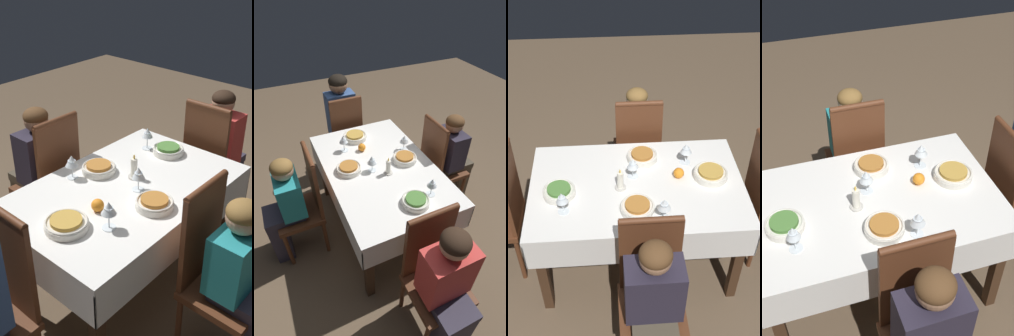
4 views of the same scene
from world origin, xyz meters
TOP-DOWN VIEW (x-y plane):
  - ground_plane at (0.00, 0.00)m, footprint 8.00×8.00m
  - dining_table at (0.00, 0.00)m, footprint 1.36×0.86m
  - chair_north at (0.06, 0.64)m, footprint 0.37×0.37m
  - chair_south at (0.03, -0.64)m, footprint 0.37×0.37m
  - person_child_teal at (0.06, 0.81)m, footprint 0.30×0.33m
  - person_child_dark at (0.03, -0.80)m, footprint 0.30×0.33m
  - bowl_east at (0.48, 0.04)m, footprint 0.22×0.22m
  - wine_glass_east at (0.34, 0.19)m, footprint 0.08×0.08m
  - bowl_north at (0.05, 0.25)m, footprint 0.20×0.20m
  - wine_glass_north at (-0.02, 0.08)m, footprint 0.08×0.08m
  - bowl_south at (-0.02, -0.23)m, footprint 0.20×0.20m
  - wine_glass_south at (0.13, -0.30)m, footprint 0.08×0.08m
  - bowl_west at (-0.48, -0.06)m, footprint 0.20×0.20m
  - wine_glass_west at (-0.45, -0.21)m, footprint 0.07×0.07m
  - candle_centerpiece at (-0.11, -0.03)m, footprint 0.07×0.07m
  - orange_fruit at (0.27, 0.05)m, footprint 0.07×0.07m

SIDE VIEW (x-z plane):
  - ground_plane at x=0.00m, z-range 0.00..0.00m
  - chair_north at x=0.06m, z-range 0.03..1.03m
  - chair_south at x=0.03m, z-range 0.03..1.03m
  - person_child_teal at x=0.06m, z-range 0.05..1.03m
  - person_child_dark at x=0.03m, z-range 0.05..1.06m
  - dining_table at x=0.00m, z-range 0.27..0.99m
  - bowl_east at x=0.48m, z-range 0.72..0.78m
  - bowl_south at x=-0.02m, z-range 0.72..0.78m
  - bowl_north at x=0.05m, z-range 0.72..0.78m
  - bowl_west at x=-0.48m, z-range 0.72..0.78m
  - orange_fruit at x=0.27m, z-range 0.72..0.79m
  - candle_centerpiece at x=-0.11m, z-range 0.70..0.85m
  - wine_glass_north at x=-0.02m, z-range 0.75..0.90m
  - wine_glass_south at x=0.13m, z-range 0.76..0.90m
  - wine_glass_west at x=-0.45m, z-range 0.76..0.91m
  - wine_glass_east at x=0.34m, z-range 0.76..0.91m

